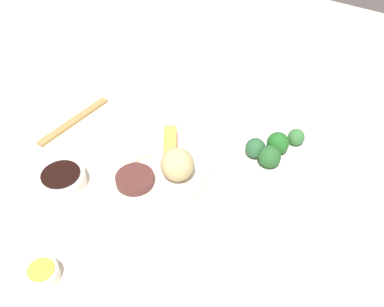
{
  "coord_description": "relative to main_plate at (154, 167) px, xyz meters",
  "views": [
    {
      "loc": [
        0.52,
        0.45,
        0.72
      ],
      "look_at": [
        -0.06,
        0.07,
        0.06
      ],
      "focal_mm": 39.71,
      "sensor_mm": 36.0,
      "label": 1
    }
  ],
  "objects": [
    {
      "name": "sauce_ramekin_hot_mustard_liquid",
      "position": [
        0.33,
        0.0,
        0.02
      ],
      "size": [
        0.05,
        0.05,
        0.0
      ],
      "primitive_type": "cylinder",
      "color": "gold",
      "rests_on": "sauce_ramekin_hot_mustard"
    },
    {
      "name": "chopsticks_pair",
      "position": [
        -0.02,
        -0.28,
        -0.0
      ],
      "size": [
        0.23,
        0.03,
        0.01
      ],
      "primitive_type": "cube",
      "rotation": [
        0.0,
        0.0,
        3.09
      ],
      "color": "#A38148",
      "rests_on": "tabletop"
    },
    {
      "name": "stir_fry_heap",
      "position": [
        0.07,
        0.0,
        0.02
      ],
      "size": [
        0.08,
        0.08,
        0.02
      ],
      "primitive_type": "cylinder",
      "color": "#512825",
      "rests_on": "main_plate"
    },
    {
      "name": "spring_roll",
      "position": [
        -0.07,
        -0.0,
        0.02
      ],
      "size": [
        0.1,
        0.08,
        0.03
      ],
      "primitive_type": "cube",
      "rotation": [
        0.0,
        0.0,
        0.61
      ],
      "color": "gold",
      "rests_on": "main_plate"
    },
    {
      "name": "broccoli_floret_4",
      "position": [
        -0.16,
        0.18,
        0.03
      ],
      "size": [
        0.05,
        0.05,
        0.05
      ],
      "primitive_type": "sphere",
      "color": "#2A5B34",
      "rests_on": "broccoli_plate"
    },
    {
      "name": "main_plate",
      "position": [
        0.0,
        0.0,
        0.0
      ],
      "size": [
        0.25,
        0.25,
        0.02
      ],
      "primitive_type": "cylinder",
      "color": "white",
      "rests_on": "tabletop"
    },
    {
      "name": "broccoli_floret_0",
      "position": [
        -0.2,
        0.21,
        0.03
      ],
      "size": [
        0.05,
        0.05,
        0.05
      ],
      "primitive_type": "sphere",
      "color": "#206223",
      "rests_on": "broccoli_plate"
    },
    {
      "name": "crab_rangoon_wonton",
      "position": [
        0.0,
        -0.07,
        0.01
      ],
      "size": [
        0.09,
        0.09,
        0.01
      ],
      "primitive_type": "cube",
      "rotation": [
        0.0,
        0.0,
        -0.42
      ],
      "color": "beige",
      "rests_on": "main_plate"
    },
    {
      "name": "sauce_ramekin_hot_mustard",
      "position": [
        0.33,
        0.0,
        0.01
      ],
      "size": [
        0.06,
        0.06,
        0.03
      ],
      "primitive_type": "cylinder",
      "color": "white",
      "rests_on": "tabletop"
    },
    {
      "name": "soy_sauce_bowl",
      "position": [
        0.15,
        -0.14,
        0.01
      ],
      "size": [
        0.1,
        0.1,
        0.03
      ],
      "primitive_type": "cylinder",
      "color": "white",
      "rests_on": "tabletop"
    },
    {
      "name": "broccoli_floret_1",
      "position": [
        -0.25,
        0.24,
        0.03
      ],
      "size": [
        0.04,
        0.04,
        0.04
      ],
      "primitive_type": "sphere",
      "color": "#346F36",
      "rests_on": "broccoli_plate"
    },
    {
      "name": "broccoli_floret_2",
      "position": [
        -0.15,
        0.22,
        0.03
      ],
      "size": [
        0.05,
        0.05,
        0.05
      ],
      "primitive_type": "sphere",
      "color": "#255A29",
      "rests_on": "broccoli_plate"
    },
    {
      "name": "rice_scoop",
      "position": [
        -0.0,
        0.07,
        0.04
      ],
      "size": [
        0.07,
        0.07,
        0.07
      ],
      "primitive_type": "sphere",
      "color": "tan",
      "rests_on": "main_plate"
    },
    {
      "name": "tabletop",
      "position": [
        -0.0,
        -0.0,
        -0.02
      ],
      "size": [
        2.2,
        2.2,
        0.02
      ],
      "primitive_type": "cube",
      "color": "beige",
      "rests_on": "ground"
    },
    {
      "name": "broccoli_plate",
      "position": [
        -0.19,
        0.22,
        -0.0
      ],
      "size": [
        0.23,
        0.23,
        0.01
      ],
      "primitive_type": "cylinder",
      "color": "white",
      "rests_on": "tabletop"
    },
    {
      "name": "soy_sauce_bowl_liquid",
      "position": [
        0.15,
        -0.14,
        0.03
      ],
      "size": [
        0.08,
        0.08,
        0.0
      ],
      "primitive_type": "cylinder",
      "color": "black",
      "rests_on": "soy_sauce_bowl"
    }
  ]
}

